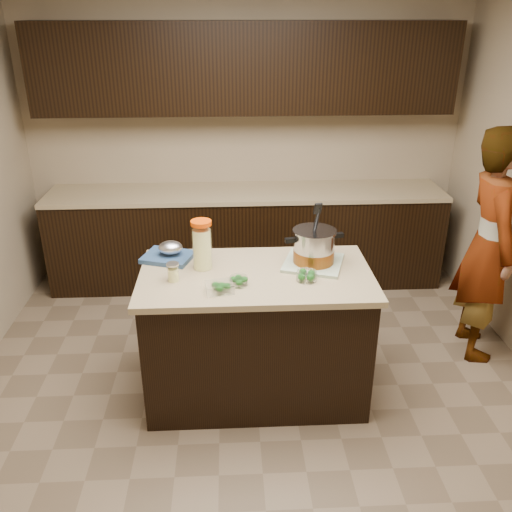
{
  "coord_description": "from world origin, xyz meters",
  "views": [
    {
      "loc": [
        -0.16,
        -3.03,
        2.4
      ],
      "look_at": [
        0.0,
        0.0,
        1.02
      ],
      "focal_mm": 38.0,
      "sensor_mm": 36.0,
      "label": 1
    }
  ],
  "objects_px": {
    "island": "(256,334)",
    "lemonade_pitcher": "(202,247)",
    "stock_pot": "(314,248)",
    "person": "(489,246)"
  },
  "relations": [
    {
      "from": "island",
      "to": "person",
      "type": "height_order",
      "value": "person"
    },
    {
      "from": "stock_pot",
      "to": "person",
      "type": "relative_size",
      "value": 0.23
    },
    {
      "from": "island",
      "to": "lemonade_pitcher",
      "type": "relative_size",
      "value": 4.61
    },
    {
      "from": "island",
      "to": "lemonade_pitcher",
      "type": "bearing_deg",
      "value": 163.79
    },
    {
      "from": "lemonade_pitcher",
      "to": "person",
      "type": "bearing_deg",
      "value": 9.6
    },
    {
      "from": "island",
      "to": "lemonade_pitcher",
      "type": "distance_m",
      "value": 0.69
    },
    {
      "from": "person",
      "to": "lemonade_pitcher",
      "type": "bearing_deg",
      "value": 105.87
    },
    {
      "from": "lemonade_pitcher",
      "to": "stock_pot",
      "type": "bearing_deg",
      "value": 1.43
    },
    {
      "from": "stock_pot",
      "to": "person",
      "type": "height_order",
      "value": "person"
    },
    {
      "from": "island",
      "to": "stock_pot",
      "type": "relative_size",
      "value": 3.71
    }
  ]
}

